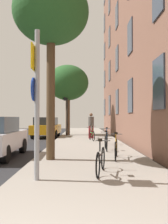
# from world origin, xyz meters

# --- Properties ---
(ground_plane) EXTENTS (41.80, 41.80, 0.00)m
(ground_plane) POSITION_xyz_m (-2.40, 15.00, 0.00)
(ground_plane) COLOR #332D28
(road_asphalt) EXTENTS (7.00, 38.00, 0.01)m
(road_asphalt) POSITION_xyz_m (-4.50, 15.00, 0.01)
(road_asphalt) COLOR #232326
(road_asphalt) RESTS_ON ground
(sidewalk) EXTENTS (4.20, 38.00, 0.12)m
(sidewalk) POSITION_xyz_m (1.10, 15.00, 0.06)
(sidewalk) COLOR gray
(sidewalk) RESTS_ON ground
(sign_post) EXTENTS (0.16, 0.60, 3.58)m
(sign_post) POSITION_xyz_m (-0.34, 4.36, 2.13)
(sign_post) COLOR gray
(sign_post) RESTS_ON sidewalk
(traffic_light) EXTENTS (0.43, 0.24, 3.78)m
(traffic_light) POSITION_xyz_m (-0.57, 19.38, 2.70)
(traffic_light) COLOR black
(traffic_light) RESTS_ON sidewalk
(tree_near) EXTENTS (2.72, 2.72, 6.42)m
(tree_near) POSITION_xyz_m (-0.35, 7.25, 5.31)
(tree_near) COLOR #4C3823
(tree_near) RESTS_ON sidewalk
(tree_far) EXTENTS (3.62, 3.62, 6.08)m
(tree_far) POSITION_xyz_m (-0.44, 20.11, 4.63)
(tree_far) COLOR brown
(tree_far) RESTS_ON sidewalk
(bicycle_0) EXTENTS (0.50, 1.67, 0.94)m
(bicycle_0) POSITION_xyz_m (1.25, 4.99, 0.48)
(bicycle_0) COLOR black
(bicycle_0) RESTS_ON sidewalk
(bicycle_1) EXTENTS (0.48, 1.75, 0.96)m
(bicycle_1) POSITION_xyz_m (1.99, 7.39, 0.50)
(bicycle_1) COLOR black
(bicycle_1) RESTS_ON sidewalk
(bicycle_2) EXTENTS (0.42, 1.62, 0.90)m
(bicycle_2) POSITION_xyz_m (1.86, 9.79, 0.47)
(bicycle_2) COLOR black
(bicycle_2) RESTS_ON sidewalk
(bicycle_3) EXTENTS (0.42, 1.72, 0.95)m
(bicycle_3) POSITION_xyz_m (2.15, 12.19, 0.49)
(bicycle_3) COLOR black
(bicycle_3) RESTS_ON sidewalk
(bicycle_4) EXTENTS (0.47, 1.67, 0.93)m
(bicycle_4) POSITION_xyz_m (1.41, 14.59, 0.48)
(bicycle_4) COLOR black
(bicycle_4) RESTS_ON sidewalk
(bicycle_5) EXTENTS (0.43, 1.67, 0.94)m
(bicycle_5) POSITION_xyz_m (1.56, 16.99, 0.49)
(bicycle_5) COLOR black
(bicycle_5) RESTS_ON sidewalk
(pedestrian_0) EXTENTS (0.48, 0.48, 1.81)m
(pedestrian_0) POSITION_xyz_m (1.43, 16.16, 1.15)
(pedestrian_0) COLOR maroon
(pedestrian_0) RESTS_ON sidewalk
(car_1) EXTENTS (2.06, 4.00, 1.62)m
(car_1) POSITION_xyz_m (-2.06, 18.29, 0.84)
(car_1) COLOR orange
(car_1) RESTS_ON road_asphalt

